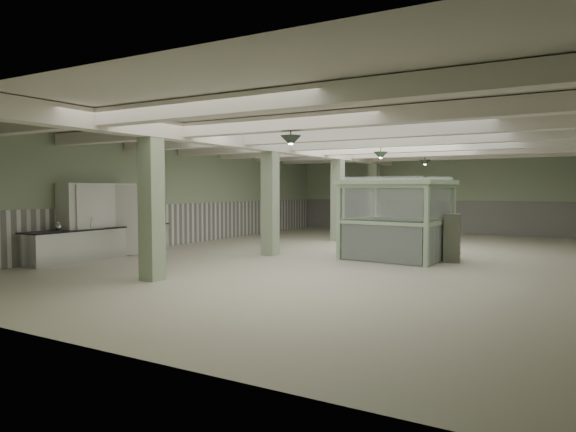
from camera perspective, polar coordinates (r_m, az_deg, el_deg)
The scene contains 30 objects.
floor at distance 15.64m, azimuth 7.80°, elevation -4.51°, with size 20.00×20.00×0.00m, color beige.
ceiling at distance 15.58m, azimuth 7.90°, elevation 8.73°, with size 14.00×20.00×0.02m, color beige.
wall_back at distance 25.05m, azimuth 16.48°, elevation 2.35°, with size 14.00×0.02×3.60m, color #A0B18D.
wall_front at distance 7.28m, azimuth -23.21°, elevation 0.82°, with size 14.00×0.02×3.60m, color #A0B18D.
wall_left at distance 19.26m, azimuth -11.85°, elevation 2.24°, with size 0.02×20.00×3.60m, color #A0B18D.
wainscot_left at distance 19.28m, azimuth -11.76°, elevation -0.88°, with size 0.05×19.90×1.50m, color white.
wainscot_back at distance 25.06m, azimuth 16.43°, elevation -0.05°, with size 13.90×0.05×1.50m, color white.
girder at distance 16.65m, azimuth -0.18°, elevation 7.63°, with size 0.45×19.90×0.40m, color white.
beam_a at distance 9.10m, azimuth -10.48°, elevation 11.65°, with size 13.90×0.35×0.32m, color white.
beam_b at distance 11.11m, azimuth -1.97°, elevation 10.13°, with size 13.90×0.35×0.32m, color white.
beam_c at distance 13.29m, azimuth 3.80°, elevation 8.96°, with size 13.90×0.35×0.32m, color white.
beam_d at distance 15.56m, azimuth 7.90°, elevation 8.07°, with size 13.90×0.35×0.32m, color white.
beam_e at distance 17.89m, azimuth 10.92°, elevation 7.38°, with size 13.90×0.35×0.32m, color white.
beam_f at distance 20.27m, azimuth 13.24°, elevation 6.84°, with size 13.90×0.35×0.32m, color white.
beam_g at distance 22.67m, azimuth 15.06°, elevation 6.41°, with size 13.90×0.35×0.32m, color white.
column_a at distance 11.80m, azimuth -14.94°, elevation 1.73°, with size 0.42×0.42×3.60m, color #9AAF8D.
column_b at distance 15.75m, azimuth -2.00°, elevation 2.14°, with size 0.42×0.42×3.60m, color #9AAF8D.
column_c at distance 20.16m, azimuth 5.53°, elevation 2.33°, with size 0.42×0.42×3.60m, color #9AAF8D.
column_d at distance 23.86m, azimuth 9.50°, elevation 2.41°, with size 0.42×0.42×3.60m, color #9AAF8D.
pendant_front at distance 10.82m, azimuth 0.31°, elevation 8.35°, with size 0.44×0.44×0.22m, color #2B3A2E.
pendant_mid at distance 15.82m, azimuth 10.26°, elevation 6.62°, with size 0.44×0.44×0.22m, color #2B3A2E.
pendant_back at distance 20.59m, azimuth 14.97°, elevation 5.73°, with size 0.44×0.44×0.22m, color #2B3A2E.
prep_counter at distance 16.22m, azimuth -19.97°, elevation -2.76°, with size 0.85×4.83×0.91m.
pitcher_near at distance 15.32m, azimuth -24.16°, elevation -1.06°, with size 0.17×0.19×0.25m, color silver, non-canonical shape.
pitcher_far at distance 16.82m, azimuth -17.35°, elevation -0.56°, with size 0.18×0.21×0.27m, color silver, non-canonical shape.
veg_colander at distance 15.81m, azimuth -22.20°, elevation -1.00°, with size 0.42×0.42×0.19m, color #3C3B40, non-canonical shape.
orange_bowl at distance 16.23m, azimuth -20.46°, elevation -1.03°, with size 0.28×0.28×0.10m, color #B2B2B7.
walkin_cooler at distance 16.22m, azimuth -20.26°, elevation -0.44°, with size 1.10×2.43×2.23m.
guard_booth at distance 15.28m, azimuth 11.98°, elevation 1.29°, with size 3.07×2.68×2.39m.
filing_cabinet at distance 15.10m, azimuth 17.76°, elevation -2.32°, with size 0.44×0.62×1.35m, color #5D6252.
Camera 1 is at (5.82, -14.37, 2.05)m, focal length 32.00 mm.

